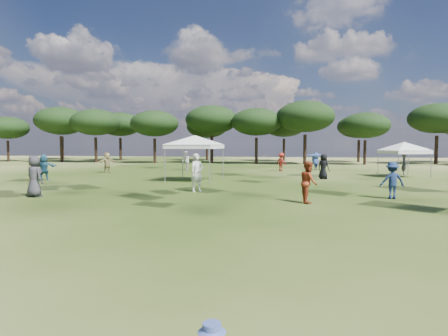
{
  "coord_description": "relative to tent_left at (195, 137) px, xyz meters",
  "views": [
    {
      "loc": [
        0.51,
        -1.53,
        2.36
      ],
      "look_at": [
        -0.24,
        3.32,
        2.05
      ],
      "focal_mm": 30.0,
      "sensor_mm": 36.0,
      "label": 1
    }
  ],
  "objects": [
    {
      "name": "tent_left",
      "position": [
        0.0,
        0.0,
        0.0
      ],
      "size": [
        6.26,
        6.26,
        3.25
      ],
      "rotation": [
        0.0,
        0.0,
        -0.12
      ],
      "color": "gray",
      "rests_on": "ground"
    },
    {
      "name": "festival_crowd",
      "position": [
        3.68,
        2.24,
        -1.96
      ],
      "size": [
        29.34,
        21.69,
        1.91
      ],
      "color": "#333439",
      "rests_on": "ground"
    },
    {
      "name": "tent_right",
      "position": [
        14.37,
        5.28,
        -0.41
      ],
      "size": [
        5.18,
        5.18,
        2.84
      ],
      "rotation": [
        0.0,
        0.0,
        0.31
      ],
      "color": "gray",
      "rests_on": "ground"
    },
    {
      "name": "tree_line",
      "position": [
        7.43,
        25.27,
        2.6
      ],
      "size": [
        108.78,
        17.63,
        7.77
      ],
      "color": "black",
      "rests_on": "ground"
    }
  ]
}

